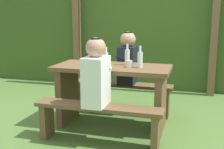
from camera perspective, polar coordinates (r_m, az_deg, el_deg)
The scene contains 14 objects.
ground_plane at distance 3.72m, azimuth 0.00°, elevation -10.03°, with size 12.00×12.00×0.00m, color #4E7131.
hedge_backdrop at distance 5.77m, azimuth 6.65°, elevation 6.56°, with size 6.40×0.69×1.73m, color #3B5621.
pergola_post_left at distance 5.62m, azimuth -6.94°, elevation 8.67°, with size 0.12×0.12×2.17m, color brown.
pergola_post_right at distance 5.17m, azimuth 19.52°, elevation 7.82°, with size 0.12×0.12×2.17m, color brown.
picnic_table at distance 3.56m, azimuth 0.00°, elevation -2.23°, with size 1.40×0.64×0.77m.
bench_near at distance 3.15m, azimuth -2.74°, elevation -8.17°, with size 1.40×0.24×0.43m.
bench_far at distance 4.11m, azimuth 2.08°, elevation -3.35°, with size 1.40×0.24×0.43m.
person_white_shirt at distance 3.03m, azimuth -3.12°, elevation -0.03°, with size 0.25×0.35×0.72m.
person_black_coat at distance 3.99m, azimuth 3.11°, elevation 2.86°, with size 0.25×0.35×0.72m.
drinking_glass at distance 3.41m, azimuth 3.46°, elevation 2.11°, with size 0.07×0.07×0.08m, color silver.
bottle_left at distance 3.55m, azimuth 3.01°, elevation 3.52°, with size 0.06×0.06×0.26m.
bottle_right at distance 3.38m, azimuth 5.54°, elevation 3.02°, with size 0.06×0.06×0.26m.
bottle_center at distance 3.42m, azimuth -1.21°, elevation 3.11°, with size 0.06×0.06×0.24m.
cell_phone at distance 3.63m, azimuth -2.41°, elevation 2.14°, with size 0.07×0.14×0.01m, color silver.
Camera 1 is at (0.98, -3.32, 1.39)m, focal length 46.48 mm.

